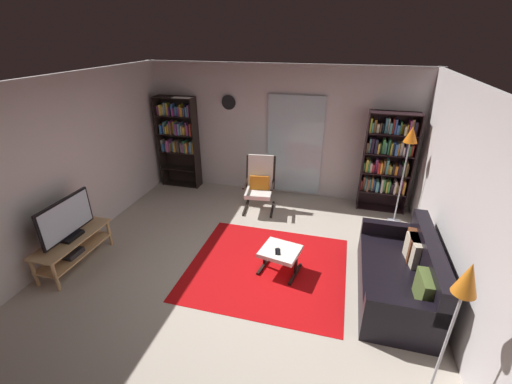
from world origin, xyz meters
TOP-DOWN VIEW (x-y plane):
  - ground_plane at (0.00, 0.00)m, footprint 7.02×7.02m
  - wall_back at (0.00, 2.90)m, footprint 5.60×0.06m
  - wall_left at (-2.70, 0.00)m, footprint 0.06×6.00m
  - wall_right at (2.70, 0.00)m, footprint 0.06×6.00m
  - glass_door_panel at (0.34, 2.83)m, footprint 1.10×0.01m
  - area_rug at (0.40, 0.27)m, footprint 2.25×2.05m
  - tv_stand at (-2.35, -0.37)m, footprint 0.44×1.20m
  - television at (-2.34, -0.36)m, footprint 0.20×0.93m
  - bookshelf_near_tv at (-2.12, 2.68)m, footprint 0.84×0.30m
  - bookshelf_near_sofa at (2.10, 2.62)m, footprint 0.87×0.30m
  - leather_sofa at (2.18, 0.17)m, footprint 0.85×1.77m
  - lounge_armchair at (-0.17, 2.06)m, footprint 0.64×0.71m
  - ottoman at (0.59, 0.25)m, footprint 0.60×0.57m
  - tv_remote at (0.57, 0.19)m, footprint 0.09×0.15m
  - cell_phone at (0.57, 0.19)m, footprint 0.10×0.15m
  - floor_lamp_by_sofa at (2.29, -1.25)m, footprint 0.22×0.22m
  - floor_lamp_by_shelf at (2.33, 2.18)m, footprint 0.22×0.22m
  - wall_clock at (-1.02, 2.82)m, footprint 0.29×0.03m

SIDE VIEW (x-z plane):
  - ground_plane at x=0.00m, z-range 0.00..0.00m
  - area_rug at x=0.40m, z-range 0.00..0.01m
  - ottoman at x=0.59m, z-range 0.12..0.48m
  - tv_stand at x=-2.35m, z-range 0.07..0.53m
  - leather_sofa at x=2.18m, z-range -0.11..0.73m
  - cell_phone at x=0.57m, z-range 0.37..0.38m
  - tv_remote at x=0.57m, z-range 0.37..0.38m
  - lounge_armchair at x=-0.17m, z-range 0.02..1.05m
  - television at x=-2.34m, z-range 0.44..1.04m
  - bookshelf_near_sofa at x=2.10m, z-range 0.07..1.94m
  - glass_door_panel at x=0.34m, z-range 0.05..2.05m
  - bookshelf_near_tv at x=-2.12m, z-range 0.14..2.09m
  - floor_lamp_by_sofa at x=2.29m, z-range 0.48..2.07m
  - wall_back at x=0.00m, z-range 0.00..2.60m
  - wall_left at x=-2.70m, z-range 0.00..2.60m
  - wall_right at x=2.70m, z-range 0.00..2.60m
  - floor_lamp_by_shelf at x=2.33m, z-range 0.59..2.34m
  - wall_clock at x=-1.02m, z-range 1.71..2.00m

